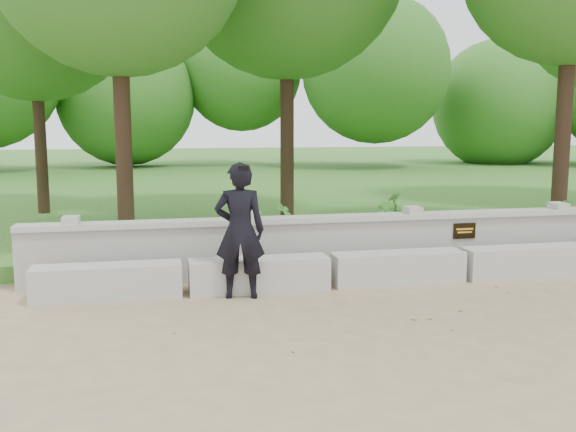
{
  "coord_description": "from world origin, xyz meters",
  "views": [
    {
      "loc": [
        -4.37,
        -6.51,
        2.27
      ],
      "look_at": [
        -2.63,
        1.76,
        1.04
      ],
      "focal_mm": 40.0,
      "sensor_mm": 36.0,
      "label": 1
    }
  ],
  "objects": [
    {
      "name": "lawn",
      "position": [
        0.0,
        14.0,
        0.12
      ],
      "size": [
        40.0,
        22.0,
        0.25
      ],
      "primitive_type": "cube",
      "color": "#1C5815",
      "rests_on": "ground"
    },
    {
      "name": "concrete_bench",
      "position": [
        0.0,
        1.9,
        0.22
      ],
      "size": [
        11.9,
        0.45,
        0.45
      ],
      "color": "#B3B0A9",
      "rests_on": "ground"
    },
    {
      "name": "man_main",
      "position": [
        -3.3,
        1.61,
        0.89
      ],
      "size": [
        0.7,
        0.63,
        1.78
      ],
      "color": "black",
      "rests_on": "ground"
    },
    {
      "name": "ground",
      "position": [
        0.0,
        0.0,
        0.0
      ],
      "size": [
        80.0,
        80.0,
        0.0
      ],
      "primitive_type": "plane",
      "color": "tan",
      "rests_on": "ground"
    },
    {
      "name": "shrub_d",
      "position": [
        0.39,
        5.7,
        0.56
      ],
      "size": [
        0.36,
        0.39,
        0.62
      ],
      "primitive_type": "imported",
      "rotation": [
        0.0,
        0.0,
        4.87
      ],
      "color": "#3A7929",
      "rests_on": "lawn"
    },
    {
      "name": "shrub_c",
      "position": [
        2.86,
        3.3,
        0.58
      ],
      "size": [
        0.76,
        0.73,
        0.66
      ],
      "primitive_type": "imported",
      "rotation": [
        0.0,
        0.0,
        3.62
      ],
      "color": "#3A7929",
      "rests_on": "lawn"
    },
    {
      "name": "shrub_a",
      "position": [
        -2.19,
        4.15,
        0.59
      ],
      "size": [
        0.41,
        0.43,
        0.68
      ],
      "primitive_type": "imported",
      "rotation": [
        0.0,
        0.0,
        0.91
      ],
      "color": "#3A7929",
      "rests_on": "lawn"
    },
    {
      "name": "shrub_b",
      "position": [
        -0.48,
        3.78,
        0.59
      ],
      "size": [
        0.45,
        0.48,
        0.69
      ],
      "primitive_type": "imported",
      "rotation": [
        0.0,
        0.0,
        2.07
      ],
      "color": "#3A7929",
      "rests_on": "lawn"
    },
    {
      "name": "parapet_wall",
      "position": [
        0.0,
        2.6,
        0.46
      ],
      "size": [
        12.5,
        0.35,
        0.9
      ],
      "color": "#A8A69F",
      "rests_on": "ground"
    }
  ]
}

